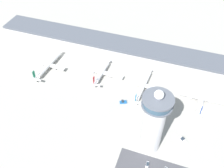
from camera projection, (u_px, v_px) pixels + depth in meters
The scene contains 11 objects.
ground_plane at pixel (95, 109), 199.11m from camera, with size 1000.00×1000.00×0.00m, color #9E9B93.
terminal_building at pixel (122, 50), 240.18m from camera, with size 248.31×25.00×16.41m.
control_tower at pixel (154, 122), 156.29m from camera, with size 18.69×18.69×55.45m.
airplane_gate_alpha at pixel (48, 65), 230.73m from camera, with size 32.97×43.72×13.31m.
airplane_gate_bravo at pixel (101, 72), 223.97m from camera, with size 40.37×35.24×12.73m.
airplane_gate_charlie at pixel (143, 85), 212.27m from camera, with size 31.43×43.19×12.31m.
airplane_gate_delta at pixel (201, 98), 201.53m from camera, with size 35.62×39.55×13.78m.
service_truck_catering at pixel (183, 140), 177.40m from camera, with size 7.15×6.19×2.55m.
service_truck_fuel at pixel (152, 130), 183.26m from camera, with size 6.18×2.93×3.11m.
service_truck_baggage at pixel (123, 102), 202.90m from camera, with size 6.12×4.71×2.60m.
car_grey_coupe at pixel (147, 165), 164.54m from camera, with size 1.92×4.76×1.47m.
Camera 1 is at (54.41, -115.89, 154.36)m, focal length 40.00 mm.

